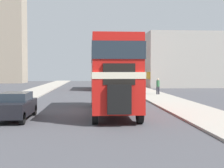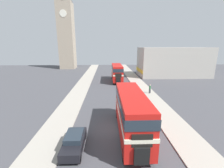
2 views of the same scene
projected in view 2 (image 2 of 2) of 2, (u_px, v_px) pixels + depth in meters
ground_plane at (116, 128)px, 16.92m from camera, size 120.00×120.00×0.00m
sidewalk_right at (175, 127)px, 17.14m from camera, size 3.50×120.00×0.12m
sidewalk_left at (56, 129)px, 16.66m from camera, size 3.50×120.00×0.12m
double_decker_bus at (131, 111)px, 15.15m from camera, size 2.55×9.83×4.49m
bus_distant at (117, 72)px, 39.30m from camera, size 2.50×9.46×4.32m
car_parked_near at (74, 142)px, 13.31m from camera, size 1.67×4.12×1.47m
pedestrian_walking at (150, 88)px, 29.01m from camera, size 0.35×0.35×1.72m
church_tower at (65, 20)px, 58.77m from camera, size 6.13×6.13×37.19m
shop_building_block at (173, 62)px, 45.84m from camera, size 20.67×9.21×8.72m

